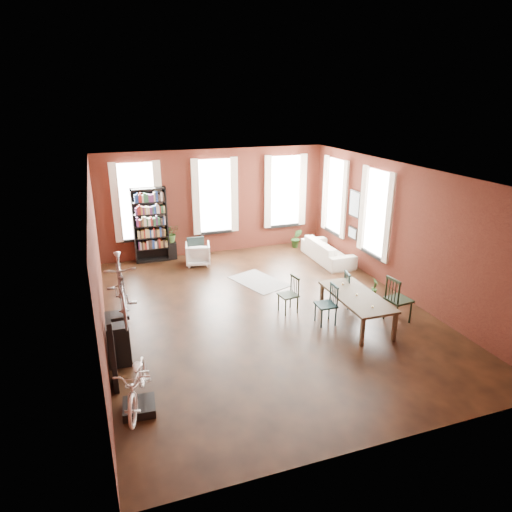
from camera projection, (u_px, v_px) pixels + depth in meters
name	position (u px, v px, depth m)	size (l,w,h in m)	color
room	(267.00, 214.00, 10.40)	(9.00, 9.04, 3.22)	black
dining_table	(356.00, 309.00, 9.86)	(0.88, 1.94, 0.66)	brown
dining_chair_a	(326.00, 305.00, 9.81)	(0.41, 0.41, 0.89)	#1C3A3E
dining_chair_b	(288.00, 295.00, 10.34)	(0.39, 0.39, 0.85)	black
dining_chair_c	(399.00, 299.00, 9.89)	(0.48, 0.48, 1.03)	black
dining_chair_d	(353.00, 289.00, 10.61)	(0.40, 0.40, 0.86)	#1B3B3B
bookshelf	(151.00, 225.00, 13.33)	(1.00, 0.32, 2.20)	black
white_armchair	(198.00, 253.00, 13.27)	(0.69, 0.65, 0.71)	white
cream_sofa	(328.00, 247.00, 13.58)	(2.08, 0.61, 0.81)	beige
striped_rug	(259.00, 281.00, 12.15)	(0.96, 1.54, 0.01)	black
bike_trainer	(139.00, 407.00, 7.18)	(0.50, 0.50, 0.14)	black
bike_wall_rack	(112.00, 352.00, 7.62)	(0.16, 0.60, 1.30)	black
console_table	(118.00, 339.00, 8.54)	(0.40, 0.80, 0.80)	black
plant_stand	(172.00, 250.00, 13.78)	(0.26, 0.26, 0.52)	black
plant_by_sofa	(296.00, 243.00, 14.81)	(0.35, 0.63, 0.28)	#2A5823
plant_small	(374.00, 291.00, 11.38)	(0.23, 0.44, 0.16)	#2A5A24
bicycle_floor	(135.00, 363.00, 6.89)	(0.52, 0.79, 1.50)	white
bicycle_hung	(119.00, 268.00, 7.20)	(0.47, 1.00, 1.66)	#A5A8AD
plant_on_stand	(171.00, 235.00, 13.65)	(0.49, 0.55, 0.43)	#375A24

